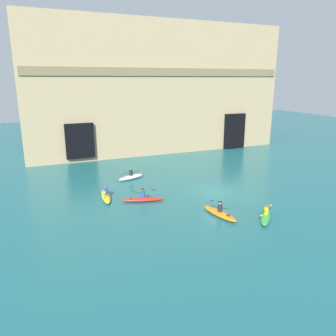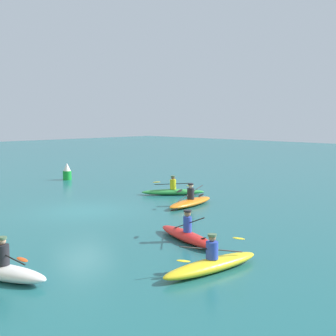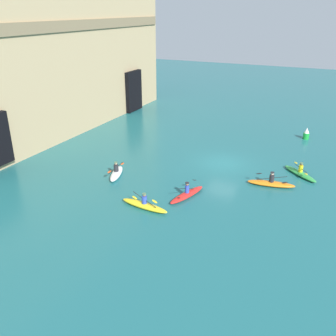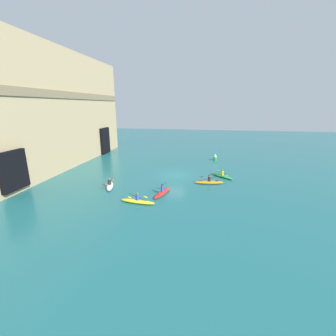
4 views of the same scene
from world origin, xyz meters
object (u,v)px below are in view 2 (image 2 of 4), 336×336
(kayak_green, at_px, (173,191))
(marker_buoy, at_px, (67,172))
(kayak_red, at_px, (187,235))
(kayak_white, at_px, (3,270))
(kayak_orange, at_px, (191,202))
(kayak_yellow, at_px, (212,264))

(kayak_green, distance_m, marker_buoy, 9.54)
(kayak_red, xyz_separation_m, marker_buoy, (16.63, -5.99, 0.32))
(kayak_white, distance_m, kayak_orange, 11.78)
(kayak_yellow, relative_size, kayak_red, 1.01)
(kayak_red, bearing_deg, kayak_green, 153.27)
(kayak_white, xyz_separation_m, marker_buoy, (15.74, -12.32, 0.27))
(kayak_yellow, bearing_deg, marker_buoy, 74.11)
(kayak_yellow, distance_m, kayak_green, 12.98)
(kayak_white, relative_size, kayak_yellow, 0.83)
(kayak_white, distance_m, kayak_green, 14.38)
(marker_buoy, bearing_deg, kayak_white, 141.96)
(kayak_green, height_order, marker_buoy, marker_buoy)
(kayak_green, bearing_deg, marker_buoy, 136.02)
(kayak_yellow, height_order, kayak_orange, kayak_orange)
(kayak_yellow, distance_m, kayak_red, 3.27)
(marker_buoy, bearing_deg, kayak_red, 160.19)
(kayak_green, bearing_deg, kayak_red, -90.88)
(kayak_white, relative_size, kayak_green, 0.97)
(kayak_orange, height_order, marker_buoy, marker_buoy)
(kayak_yellow, distance_m, kayak_orange, 9.76)
(kayak_white, height_order, kayak_yellow, kayak_white)
(marker_buoy, bearing_deg, kayak_orange, 175.18)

